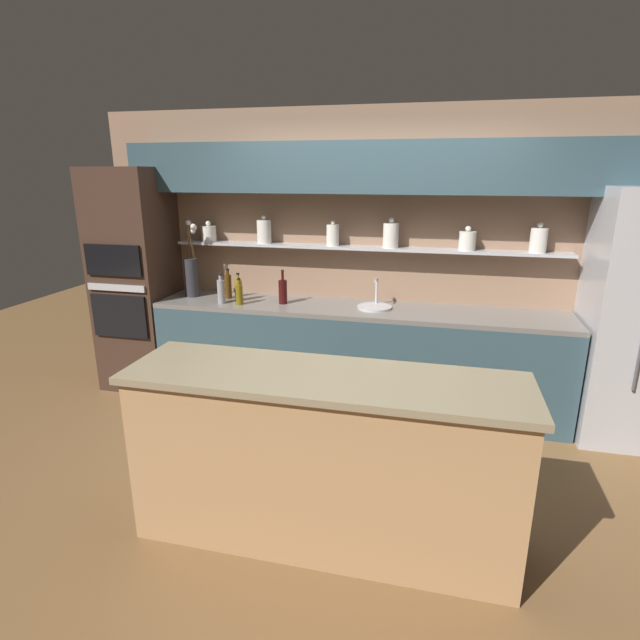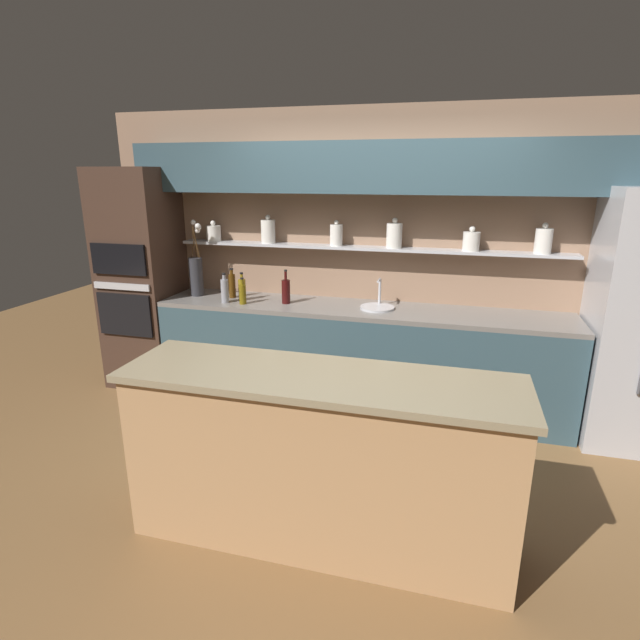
{
  "view_description": "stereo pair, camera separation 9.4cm",
  "coord_description": "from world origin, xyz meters",
  "px_view_note": "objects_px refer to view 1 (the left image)",
  "views": [
    {
      "loc": [
        0.56,
        -2.93,
        2.06
      ],
      "look_at": [
        -0.23,
        0.35,
        1.05
      ],
      "focal_mm": 28.0,
      "sensor_mm": 36.0,
      "label": 1
    },
    {
      "loc": [
        0.65,
        -2.9,
        2.06
      ],
      "look_at": [
        -0.23,
        0.35,
        1.05
      ],
      "focal_mm": 28.0,
      "sensor_mm": 36.0,
      "label": 2
    }
  ],
  "objects_px": {
    "bottle_oil_2": "(238,290)",
    "bottle_oil_3": "(239,294)",
    "flower_vase": "(192,273)",
    "sink_fixture": "(375,305)",
    "bottle_sauce_0": "(220,287)",
    "oven_tower": "(136,281)",
    "bottle_spirit_4": "(221,291)",
    "bottle_wine_1": "(283,291)",
    "bottle_spirit_5": "(228,286)"
  },
  "relations": [
    {
      "from": "oven_tower",
      "to": "bottle_spirit_4",
      "type": "xyz_separation_m",
      "value": [
        0.95,
        -0.15,
        -0.02
      ]
    },
    {
      "from": "bottle_oil_3",
      "to": "bottle_wine_1",
      "type": "bearing_deg",
      "value": 18.91
    },
    {
      "from": "bottle_sauce_0",
      "to": "sink_fixture",
      "type": "bearing_deg",
      "value": -6.29
    },
    {
      "from": "flower_vase",
      "to": "sink_fixture",
      "type": "xyz_separation_m",
      "value": [
        1.74,
        -0.02,
        -0.2
      ]
    },
    {
      "from": "bottle_spirit_4",
      "to": "bottle_wine_1",
      "type": "bearing_deg",
      "value": 12.46
    },
    {
      "from": "oven_tower",
      "to": "sink_fixture",
      "type": "xyz_separation_m",
      "value": [
        2.31,
        0.01,
        -0.11
      ]
    },
    {
      "from": "bottle_sauce_0",
      "to": "bottle_wine_1",
      "type": "height_order",
      "value": "bottle_wine_1"
    },
    {
      "from": "sink_fixture",
      "to": "bottle_spirit_4",
      "type": "bearing_deg",
      "value": -173.37
    },
    {
      "from": "bottle_oil_3",
      "to": "bottle_spirit_5",
      "type": "xyz_separation_m",
      "value": [
        -0.19,
        0.2,
        0.02
      ]
    },
    {
      "from": "flower_vase",
      "to": "sink_fixture",
      "type": "height_order",
      "value": "flower_vase"
    },
    {
      "from": "bottle_oil_3",
      "to": "bottle_sauce_0",
      "type": "bearing_deg",
      "value": 135.12
    },
    {
      "from": "sink_fixture",
      "to": "bottle_spirit_5",
      "type": "height_order",
      "value": "bottle_spirit_5"
    },
    {
      "from": "sink_fixture",
      "to": "flower_vase",
      "type": "bearing_deg",
      "value": 179.2
    },
    {
      "from": "sink_fixture",
      "to": "bottle_oil_2",
      "type": "height_order",
      "value": "bottle_oil_2"
    },
    {
      "from": "bottle_wine_1",
      "to": "bottle_oil_2",
      "type": "distance_m",
      "value": 0.42
    },
    {
      "from": "oven_tower",
      "to": "bottle_oil_3",
      "type": "xyz_separation_m",
      "value": [
        1.12,
        -0.15,
        -0.03
      ]
    },
    {
      "from": "bottle_oil_2",
      "to": "oven_tower",
      "type": "bearing_deg",
      "value": 178.54
    },
    {
      "from": "sink_fixture",
      "to": "bottle_spirit_5",
      "type": "distance_m",
      "value": 1.38
    },
    {
      "from": "flower_vase",
      "to": "bottle_spirit_5",
      "type": "distance_m",
      "value": 0.37
    },
    {
      "from": "bottle_oil_2",
      "to": "bottle_oil_3",
      "type": "relative_size",
      "value": 1.08
    },
    {
      "from": "bottle_oil_2",
      "to": "bottle_spirit_4",
      "type": "bearing_deg",
      "value": -134.43
    },
    {
      "from": "oven_tower",
      "to": "bottle_oil_2",
      "type": "xyz_separation_m",
      "value": [
        1.06,
        -0.03,
        -0.02
      ]
    },
    {
      "from": "bottle_spirit_5",
      "to": "sink_fixture",
      "type": "bearing_deg",
      "value": -1.31
    },
    {
      "from": "oven_tower",
      "to": "bottle_spirit_5",
      "type": "distance_m",
      "value": 0.93
    },
    {
      "from": "sink_fixture",
      "to": "bottle_spirit_5",
      "type": "relative_size",
      "value": 1.06
    },
    {
      "from": "sink_fixture",
      "to": "bottle_oil_3",
      "type": "bearing_deg",
      "value": -172.13
    },
    {
      "from": "bottle_oil_3",
      "to": "bottle_spirit_5",
      "type": "relative_size",
      "value": 0.86
    },
    {
      "from": "bottle_oil_2",
      "to": "bottle_spirit_4",
      "type": "relative_size",
      "value": 0.96
    },
    {
      "from": "sink_fixture",
      "to": "bottle_oil_2",
      "type": "bearing_deg",
      "value": -178.19
    },
    {
      "from": "bottle_oil_2",
      "to": "bottle_oil_3",
      "type": "xyz_separation_m",
      "value": [
        0.06,
        -0.12,
        -0.01
      ]
    },
    {
      "from": "flower_vase",
      "to": "bottle_wine_1",
      "type": "bearing_deg",
      "value": -3.95
    },
    {
      "from": "oven_tower",
      "to": "sink_fixture",
      "type": "distance_m",
      "value": 2.31
    },
    {
      "from": "flower_vase",
      "to": "bottle_sauce_0",
      "type": "height_order",
      "value": "flower_vase"
    },
    {
      "from": "bottle_sauce_0",
      "to": "bottle_wine_1",
      "type": "relative_size",
      "value": 0.55
    },
    {
      "from": "bottle_wine_1",
      "to": "oven_tower",
      "type": "bearing_deg",
      "value": 178.97
    },
    {
      "from": "bottle_oil_2",
      "to": "bottle_oil_3",
      "type": "distance_m",
      "value": 0.14
    },
    {
      "from": "bottle_wine_1",
      "to": "bottle_spirit_5",
      "type": "relative_size",
      "value": 1.09
    },
    {
      "from": "flower_vase",
      "to": "bottle_sauce_0",
      "type": "bearing_deg",
      "value": 33.37
    },
    {
      "from": "bottle_oil_2",
      "to": "bottle_spirit_5",
      "type": "xyz_separation_m",
      "value": [
        -0.13,
        0.07,
        0.01
      ]
    },
    {
      "from": "bottle_spirit_4",
      "to": "bottle_sauce_0",
      "type": "bearing_deg",
      "value": 115.75
    },
    {
      "from": "sink_fixture",
      "to": "bottle_sauce_0",
      "type": "relative_size",
      "value": 1.76
    },
    {
      "from": "bottle_wine_1",
      "to": "bottle_oil_2",
      "type": "xyz_separation_m",
      "value": [
        -0.42,
        -0.0,
        -0.01
      ]
    },
    {
      "from": "flower_vase",
      "to": "sink_fixture",
      "type": "distance_m",
      "value": 1.75
    },
    {
      "from": "bottle_sauce_0",
      "to": "bottle_spirit_5",
      "type": "relative_size",
      "value": 0.6
    },
    {
      "from": "bottle_oil_2",
      "to": "bottle_spirit_5",
      "type": "height_order",
      "value": "bottle_spirit_5"
    },
    {
      "from": "flower_vase",
      "to": "bottle_wine_1",
      "type": "distance_m",
      "value": 0.92
    },
    {
      "from": "flower_vase",
      "to": "bottle_spirit_5",
      "type": "xyz_separation_m",
      "value": [
        0.36,
        0.01,
        -0.1
      ]
    },
    {
      "from": "oven_tower",
      "to": "bottle_wine_1",
      "type": "xyz_separation_m",
      "value": [
        1.49,
        -0.03,
        -0.02
      ]
    },
    {
      "from": "bottle_sauce_0",
      "to": "flower_vase",
      "type": "bearing_deg",
      "value": -146.63
    },
    {
      "from": "bottle_sauce_0",
      "to": "bottle_oil_2",
      "type": "xyz_separation_m",
      "value": [
        0.27,
        -0.21,
        0.03
      ]
    }
  ]
}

